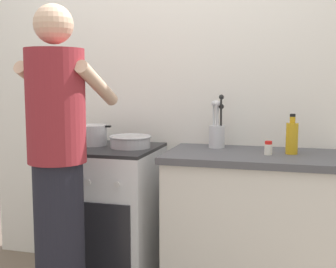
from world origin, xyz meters
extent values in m
cube|color=silver|center=(0.20, 0.50, 1.25)|extent=(3.20, 0.10, 2.50)
cube|color=silver|center=(0.55, 0.15, 0.43)|extent=(0.96, 0.56, 0.86)
cube|color=#4C4C51|center=(0.55, 0.15, 0.88)|extent=(1.00, 0.60, 0.04)
cube|color=silver|center=(-0.35, 0.15, 0.44)|extent=(0.60, 0.60, 0.88)
cube|color=#232326|center=(-0.35, 0.15, 0.89)|extent=(0.60, 0.60, 0.02)
cube|color=black|center=(-0.35, -0.16, 0.42)|extent=(0.51, 0.01, 0.40)
cylinder|color=silver|center=(-0.53, -0.16, 0.74)|extent=(0.04, 0.01, 0.04)
cylinder|color=silver|center=(-0.35, -0.16, 0.74)|extent=(0.04, 0.01, 0.04)
cylinder|color=silver|center=(-0.17, -0.16, 0.74)|extent=(0.04, 0.01, 0.04)
cylinder|color=#B2B2B7|center=(-0.49, 0.20, 0.97)|extent=(0.20, 0.20, 0.13)
cube|color=black|center=(-0.61, 0.20, 1.03)|extent=(0.04, 0.02, 0.01)
cube|color=black|center=(-0.37, 0.20, 1.03)|extent=(0.04, 0.02, 0.01)
cylinder|color=#B7B7BC|center=(-0.21, 0.17, 0.94)|extent=(0.25, 0.25, 0.07)
torus|color=#B7B7BC|center=(-0.21, 0.17, 0.97)|extent=(0.27, 0.27, 0.01)
cylinder|color=silver|center=(0.32, 0.31, 0.97)|extent=(0.10, 0.10, 0.14)
cylinder|color=black|center=(0.34, 0.32, 1.06)|extent=(0.02, 0.07, 0.30)
sphere|color=black|center=(0.34, 0.32, 1.22)|extent=(0.03, 0.03, 0.03)
cylinder|color=#B7BABF|center=(0.30, 0.31, 1.04)|extent=(0.02, 0.04, 0.25)
sphere|color=#B7BABF|center=(0.30, 0.31, 1.18)|extent=(0.03, 0.03, 0.03)
cylinder|color=black|center=(0.34, 0.31, 1.04)|extent=(0.01, 0.05, 0.22)
sphere|color=black|center=(0.34, 0.31, 1.16)|extent=(0.03, 0.03, 0.03)
cylinder|color=silver|center=(0.32, 0.31, 1.04)|extent=(0.03, 0.04, 0.25)
sphere|color=silver|center=(0.32, 0.31, 1.18)|extent=(0.03, 0.03, 0.03)
cylinder|color=silver|center=(0.31, 0.31, 1.04)|extent=(0.02, 0.02, 0.25)
sphere|color=silver|center=(0.31, 0.31, 1.18)|extent=(0.03, 0.03, 0.03)
cylinder|color=silver|center=(0.31, 0.32, 1.05)|extent=(0.04, 0.04, 0.25)
sphere|color=silver|center=(0.31, 0.32, 1.18)|extent=(0.03, 0.03, 0.03)
cylinder|color=silver|center=(0.64, 0.12, 0.93)|extent=(0.04, 0.04, 0.06)
cylinder|color=red|center=(0.64, 0.12, 0.97)|extent=(0.04, 0.04, 0.02)
cylinder|color=gold|center=(0.77, 0.18, 0.99)|extent=(0.07, 0.07, 0.18)
cylinder|color=gold|center=(0.77, 0.18, 1.10)|extent=(0.03, 0.03, 0.04)
cylinder|color=black|center=(0.77, 0.18, 1.12)|extent=(0.03, 0.03, 0.02)
cylinder|color=black|center=(-0.39, -0.42, 0.45)|extent=(0.26, 0.26, 0.90)
cylinder|color=maroon|center=(-0.39, -0.42, 1.19)|extent=(0.30, 0.30, 0.58)
sphere|color=#D3AA8C|center=(-0.39, -0.42, 1.60)|extent=(0.20, 0.20, 0.20)
cylinder|color=#D3AA8C|center=(-0.56, -0.28, 1.30)|extent=(0.07, 0.41, 0.24)
cylinder|color=#D3AA8C|center=(-0.22, -0.28, 1.30)|extent=(0.07, 0.41, 0.24)
camera|label=1|loc=(0.77, -2.44, 1.32)|focal=47.58mm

